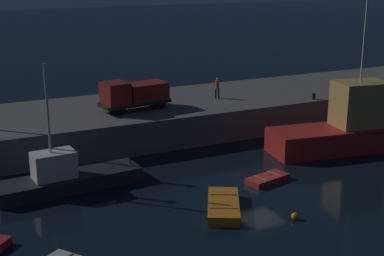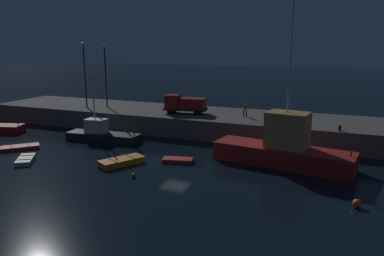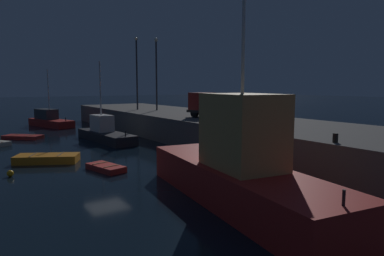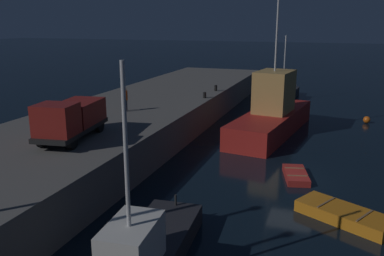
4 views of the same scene
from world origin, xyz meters
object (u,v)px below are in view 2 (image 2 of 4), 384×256
object	(u,v)px
lamp_post_east	(106,71)
bollard_central	(301,125)
utility_truck	(185,104)
dinghy_orange_near	(122,161)
lamp_post_west	(85,70)
dinghy_red_small	(20,147)
bollard_west	(340,128)
fishing_boat_white	(102,134)
rowboat_white_mid	(178,160)
fishing_trawler_red	(284,148)
rowboat_blue_far	(26,160)
mooring_buoy_mid	(357,203)
mooring_buoy_near	(134,175)
dockworker	(245,109)

from	to	relation	value
lamp_post_east	bollard_central	bearing A→B (deg)	-7.96
utility_truck	dinghy_orange_near	bearing A→B (deg)	-90.72
lamp_post_east	utility_truck	xyz separation A→B (m)	(12.13, -0.62, -3.76)
lamp_post_west	lamp_post_east	size ratio (longest dim) A/B	1.03
dinghy_orange_near	dinghy_red_small	world-z (taller)	dinghy_orange_near
lamp_post_west	bollard_central	world-z (taller)	lamp_post_west
bollard_west	fishing_boat_white	bearing A→B (deg)	-169.58
utility_truck	dinghy_red_small	bearing A→B (deg)	-132.63
utility_truck	bollard_west	distance (m)	18.68
rowboat_white_mid	utility_truck	bearing A→B (deg)	110.23
lamp_post_east	rowboat_white_mid	bearing A→B (deg)	-37.20
fishing_trawler_red	utility_truck	xyz separation A→B (m)	(-13.82, 9.07, 2.01)
dinghy_orange_near	bollard_west	xyz separation A→B (m)	(18.59, 11.50, 2.39)
rowboat_blue_far	bollard_central	xyz separation A→B (m)	(23.73, 14.19, 2.44)
mooring_buoy_mid	bollard_west	bearing A→B (deg)	96.61
lamp_post_east	fishing_trawler_red	bearing A→B (deg)	-20.49
fishing_boat_white	bollard_west	distance (m)	26.13
lamp_post_east	bollard_central	distance (m)	27.41
rowboat_white_mid	dinghy_red_small	distance (m)	17.61
fishing_boat_white	mooring_buoy_near	world-z (taller)	fishing_boat_white
lamp_post_east	utility_truck	bearing A→B (deg)	-2.95
rowboat_blue_far	dockworker	size ratio (longest dim) A/B	1.94
fishing_boat_white	lamp_post_east	distance (m)	11.72
lamp_post_east	utility_truck	world-z (taller)	lamp_post_east
fishing_trawler_red	dinghy_orange_near	distance (m)	15.07
mooring_buoy_mid	dockworker	bearing A→B (deg)	125.56
dinghy_orange_near	dockworker	distance (m)	17.39
lamp_post_west	utility_truck	distance (m)	15.02
mooring_buoy_near	utility_truck	bearing A→B (deg)	98.90
mooring_buoy_near	lamp_post_east	size ratio (longest dim) A/B	0.05
dinghy_orange_near	dinghy_red_small	size ratio (longest dim) A/B	1.18
fishing_trawler_red	lamp_post_west	bearing A→B (deg)	163.79
fishing_trawler_red	lamp_post_east	size ratio (longest dim) A/B	1.72
lamp_post_west	bollard_west	distance (m)	33.31
lamp_post_west	dinghy_red_small	bearing A→B (deg)	-83.95
dockworker	dinghy_red_small	bearing A→B (deg)	-144.18
rowboat_white_mid	mooring_buoy_mid	distance (m)	16.27
fishing_boat_white	rowboat_white_mid	size ratio (longest dim) A/B	2.93
fishing_trawler_red	dockworker	bearing A→B (deg)	122.34
fishing_boat_white	dinghy_orange_near	bearing A→B (deg)	-43.90
mooring_buoy_mid	lamp_post_west	xyz separation A→B (m)	(-34.46, 15.73, 7.21)
fishing_boat_white	dinghy_red_small	bearing A→B (deg)	-132.07
rowboat_white_mid	utility_truck	world-z (taller)	utility_truck
bollard_west	bollard_central	world-z (taller)	bollard_west
dinghy_red_small	lamp_post_west	world-z (taller)	lamp_post_west
rowboat_white_mid	dockworker	distance (m)	13.44
dinghy_orange_near	dinghy_red_small	distance (m)	12.89
dinghy_orange_near	rowboat_white_mid	xyz separation A→B (m)	(4.57, 2.59, -0.09)
dinghy_red_small	mooring_buoy_mid	xyz separation A→B (m)	(33.04, -2.38, 0.11)
bollard_central	utility_truck	bearing A→B (deg)	167.96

